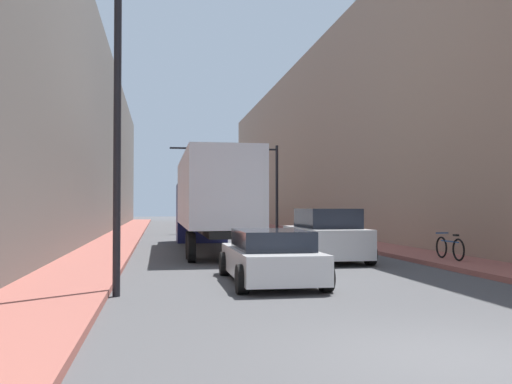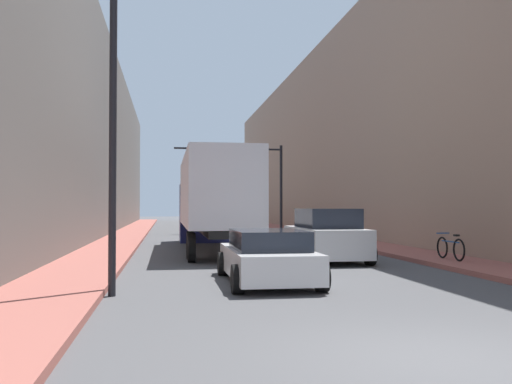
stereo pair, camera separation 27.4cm
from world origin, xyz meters
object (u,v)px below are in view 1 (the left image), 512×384
Objects in this scene: suv_car at (325,236)px; traffic_signal_gantry at (247,169)px; sedan_car at (270,257)px; street_lamp at (118,59)px; parked_bicycle at (450,248)px; semi_truck at (211,198)px.

traffic_signal_gantry reaches higher than suv_car.
street_lamp is (-3.58, -1.56, 4.36)m from sedan_car.
suv_car is 10.35m from street_lamp.
suv_car is 0.59× the size of street_lamp.
parked_bicycle is (10.24, 5.01, -4.47)m from street_lamp.
street_lamp is at bearing -103.95° from semi_truck.
parked_bicycle is at bearing -46.13° from semi_truck.
semi_truck is 2.90× the size of sedan_car.
semi_truck is 15.43m from traffic_signal_gantry.
semi_truck is at bearing 121.89° from suv_car.
traffic_signal_gantry is (3.41, 25.64, 3.86)m from sedan_car.
street_lamp reaches higher than semi_truck.
semi_truck reaches higher than parked_bicycle.
sedan_car is 26.15m from traffic_signal_gantry.
parked_bicycle is (3.66, -1.82, -0.32)m from suv_car.
parked_bicycle is at bearing 26.06° from street_lamp.
suv_car is 2.58× the size of parked_bicycle.
traffic_signal_gantry reaches higher than sedan_car.
suv_car reaches higher than sedan_car.
sedan_car is at bearing 23.49° from street_lamp.
traffic_signal_gantry is at bearing 98.32° from parked_bicycle.
sedan_car reaches higher than parked_bicycle.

